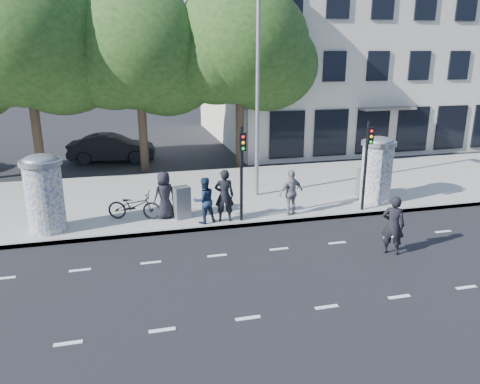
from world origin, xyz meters
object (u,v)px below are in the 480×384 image
object	(u,v)px
traffic_pole_far	(367,157)
ped_c	(204,200)
ad_column_left	(44,191)
cabinet_right	(365,183)
cabinet_left	(182,202)
man_road	(393,225)
car_mid	(112,148)
street_lamp	(258,83)
bicycle	(134,206)
traffic_pole_near	(242,164)
ped_a	(164,195)
ad_column_right	(377,168)
ped_e	(291,192)
ped_b	(224,196)

from	to	relation	value
traffic_pole_far	ped_c	size ratio (longest dim) A/B	2.06
ad_column_left	cabinet_right	xyz separation A→B (m)	(12.30, 0.86, -0.79)
cabinet_left	cabinet_right	size ratio (longest dim) A/B	0.99
ped_c	man_road	xyz separation A→B (m)	(5.17, -3.70, -0.05)
ped_c	car_mid	xyz separation A→B (m)	(-3.23, 11.37, -0.20)
street_lamp	bicycle	world-z (taller)	street_lamp
traffic_pole_near	bicycle	distance (m)	4.19
ped_c	cabinet_left	bearing A→B (deg)	-58.11
street_lamp	ped_a	xyz separation A→B (m)	(-4.03, -1.83, -3.78)
ad_column_left	ad_column_right	world-z (taller)	same
ad_column_left	cabinet_left	world-z (taller)	ad_column_left
ped_a	man_road	bearing A→B (deg)	120.51
car_mid	traffic_pole_far	bearing A→B (deg)	-133.34
traffic_pole_far	ped_c	distance (m)	6.25
ad_column_right	street_lamp	size ratio (longest dim) A/B	0.33
ad_column_left	bicycle	bearing A→B (deg)	8.94
bicycle	cabinet_right	world-z (taller)	cabinet_right
traffic_pole_far	traffic_pole_near	bearing A→B (deg)	180.00
ad_column_right	cabinet_right	size ratio (longest dim) A/B	2.23
street_lamp	bicycle	distance (m)	6.79
ad_column_right	traffic_pole_near	xyz separation A→B (m)	(-5.80, -0.91, 0.69)
traffic_pole_near	cabinet_left	world-z (taller)	traffic_pole_near
bicycle	cabinet_left	bearing A→B (deg)	-83.62
ad_column_left	man_road	size ratio (longest dim) A/B	1.43
ped_c	man_road	world-z (taller)	man_road
traffic_pole_near	ad_column_right	bearing A→B (deg)	8.89
street_lamp	car_mid	xyz separation A→B (m)	(-5.95, 8.69, -4.02)
street_lamp	man_road	size ratio (longest dim) A/B	4.31
ad_column_left	car_mid	xyz separation A→B (m)	(2.05, 10.83, -0.76)
traffic_pole_far	ad_column_right	bearing A→B (deg)	42.21
ad_column_right	ped_e	size ratio (longest dim) A/B	1.54
bicycle	street_lamp	bearing A→B (deg)	-54.52
ped_c	traffic_pole_near	bearing A→B (deg)	158.54
ad_column_left	cabinet_left	size ratio (longest dim) A/B	2.25
street_lamp	cabinet_right	bearing A→B (deg)	-16.48
ped_e	man_road	size ratio (longest dim) A/B	0.93
traffic_pole_far	ped_a	distance (m)	7.59
ad_column_right	ped_e	xyz separation A→B (m)	(-3.87, -0.71, -0.53)
street_lamp	ped_e	xyz separation A→B (m)	(0.53, -2.64, -3.79)
traffic_pole_near	bicycle	bearing A→B (deg)	162.62
ped_c	cabinet_right	bearing A→B (deg)	176.91
ad_column_left	ped_b	xyz separation A→B (m)	(6.00, -0.56, -0.44)
ad_column_left	cabinet_right	distance (m)	12.35
ped_b	bicycle	xyz separation A→B (m)	(-3.11, 1.01, -0.44)
traffic_pole_far	man_road	xyz separation A→B (m)	(-0.95, -3.53, -1.30)
ad_column_left	traffic_pole_near	xyz separation A→B (m)	(6.60, -0.71, 0.69)
ad_column_right	man_road	world-z (taller)	ad_column_right
ad_column_left	man_road	xyz separation A→B (m)	(10.45, -4.24, -0.61)
ped_c	ped_b	bearing A→B (deg)	164.40
traffic_pole_far	cabinet_right	size ratio (longest dim) A/B	2.86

